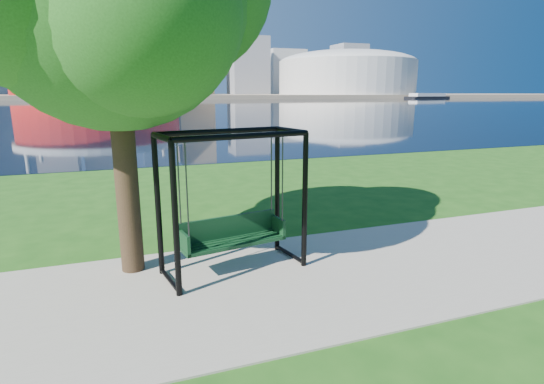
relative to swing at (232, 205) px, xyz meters
name	(u,v)px	position (x,y,z in m)	size (l,w,h in m)	color
ground	(270,271)	(0.61, -0.26, -1.22)	(900.00, 900.00, 0.00)	#1E5114
path	(280,281)	(0.61, -0.76, -1.21)	(120.00, 4.00, 0.03)	#9E937F
river	(126,106)	(0.61, 101.74, -1.21)	(900.00, 180.00, 0.02)	black
far_bank	(118,96)	(0.61, 305.74, -0.22)	(900.00, 228.00, 2.00)	#937F60
stadium	(96,70)	(-9.39, 234.74, 13.01)	(83.00, 83.00, 32.00)	maroon
arena	(347,72)	(135.61, 234.74, 14.65)	(84.00, 84.00, 26.56)	beige
skyline	(107,44)	(-3.66, 319.13, 34.67)	(392.00, 66.00, 96.50)	gray
swing	(232,205)	(0.00, 0.00, 0.00)	(2.61, 1.48, 2.53)	black
barge	(427,96)	(159.02, 186.90, 0.06)	(29.22, 12.83, 2.83)	black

